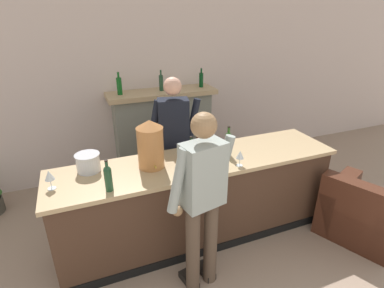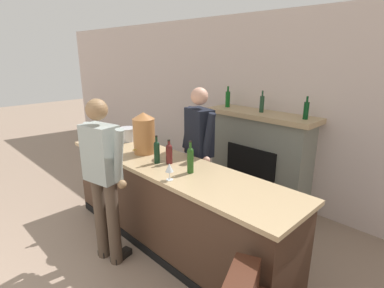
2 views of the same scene
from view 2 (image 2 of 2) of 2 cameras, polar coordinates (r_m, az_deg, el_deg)
wall_back_panel at (r=4.74m, az=12.51°, el=6.72°), size 12.00×0.07×2.75m
bar_counter at (r=3.53m, az=-4.22°, el=-11.44°), size 3.13×0.75×1.01m
fireplace_stone at (r=4.57m, az=12.65°, el=-2.47°), size 1.64×0.52×1.70m
potted_plant_corner at (r=6.20m, az=-8.69°, el=-1.63°), size 0.39×0.46×0.67m
person_customer at (r=3.19m, az=-16.55°, el=-5.89°), size 0.65×0.36×1.77m
person_bartender at (r=3.75m, az=1.29°, el=-1.46°), size 0.65×0.37×1.80m
copper_dispenser at (r=3.66m, az=-9.13°, el=2.13°), size 0.27×0.31×0.50m
ice_bucket_steel at (r=4.26m, az=-12.21°, el=1.84°), size 0.24×0.24×0.18m
wine_bottle_port_short at (r=3.92m, az=-16.54°, el=0.85°), size 0.07×0.07×0.30m
wine_bottle_riesling_slim at (r=3.03m, az=-0.31°, el=-2.86°), size 0.07×0.07×0.34m
wine_bottle_cabernet_heavy at (r=3.32m, az=-6.73°, el=-1.34°), size 0.07×0.07×0.32m
wine_bottle_chardonnay_pale at (r=3.30m, az=-4.38°, el=-1.68°), size 0.07×0.07×0.27m
wine_glass_mid_counter at (r=4.44m, az=-17.01°, el=2.58°), size 0.08×0.08×0.18m
wine_glass_near_bucket at (r=2.87m, az=-4.33°, el=-4.62°), size 0.08×0.08×0.17m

